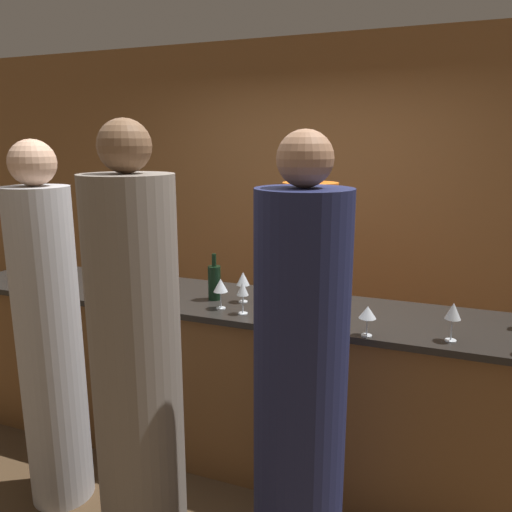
{
  "coord_description": "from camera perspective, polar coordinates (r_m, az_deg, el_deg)",
  "views": [
    {
      "loc": [
        1.11,
        -2.55,
        1.89
      ],
      "look_at": [
        0.09,
        0.1,
        1.24
      ],
      "focal_mm": 35.0,
      "sensor_mm": 36.0,
      "label": 1
    }
  ],
  "objects": [
    {
      "name": "wine_glass_3",
      "position": [
        2.74,
        -4.07,
        -3.44
      ],
      "size": [
        0.08,
        0.08,
        0.17
      ],
      "color": "silver",
      "rests_on": "bar_counter"
    },
    {
      "name": "ice_bucket",
      "position": [
        2.91,
        4.02,
        -2.96
      ],
      "size": [
        0.16,
        0.16,
        0.21
      ],
      "color": "silver",
      "rests_on": "bar_counter"
    },
    {
      "name": "wine_glass_5",
      "position": [
        2.46,
        21.61,
        -5.97
      ],
      "size": [
        0.07,
        0.07,
        0.18
      ],
      "color": "silver",
      "rests_on": "bar_counter"
    },
    {
      "name": "wine_glass_4",
      "position": [
        3.46,
        -21.86,
        -1.39
      ],
      "size": [
        0.07,
        0.07,
        0.14
      ],
      "color": "silver",
      "rests_on": "bar_counter"
    },
    {
      "name": "wine_bottle_0",
      "position": [
        2.91,
        -4.77,
        -2.97
      ],
      "size": [
        0.07,
        0.07,
        0.27
      ],
      "color": "black",
      "rests_on": "bar_counter"
    },
    {
      "name": "wine_glass_7",
      "position": [
        2.65,
        -1.53,
        -3.88
      ],
      "size": [
        0.06,
        0.06,
        0.18
      ],
      "color": "silver",
      "rests_on": "bar_counter"
    },
    {
      "name": "wine_bottle_1",
      "position": [
        3.24,
        -12.4,
        -1.32
      ],
      "size": [
        0.07,
        0.07,
        0.3
      ],
      "color": "black",
      "rests_on": "bar_counter"
    },
    {
      "name": "wine_glass_2",
      "position": [
        2.42,
        12.64,
        -6.38
      ],
      "size": [
        0.08,
        0.08,
        0.15
      ],
      "color": "silver",
      "rests_on": "bar_counter"
    },
    {
      "name": "guest_1",
      "position": [
        2.8,
        -22.51,
        -8.9
      ],
      "size": [
        0.32,
        0.32,
        1.91
      ],
      "color": "#B2B2B7",
      "rests_on": "ground_plane"
    },
    {
      "name": "wine_glass_0",
      "position": [
        2.85,
        -1.49,
        -2.68
      ],
      "size": [
        0.08,
        0.08,
        0.18
      ],
      "color": "silver",
      "rests_on": "bar_counter"
    },
    {
      "name": "guest_2",
      "position": [
        2.32,
        -13.46,
        -12.18
      ],
      "size": [
        0.4,
        0.4,
        1.99
      ],
      "color": "gray",
      "rests_on": "ground_plane"
    },
    {
      "name": "guest_0",
      "position": [
        2.11,
        5.06,
        -15.14
      ],
      "size": [
        0.38,
        0.38,
        1.94
      ],
      "color": "#1E234C",
      "rests_on": "ground_plane"
    },
    {
      "name": "bar_counter",
      "position": [
        3.11,
        -2.35,
        -13.73
      ],
      "size": [
        3.65,
        0.66,
        0.99
      ],
      "color": "brown",
      "rests_on": "ground_plane"
    },
    {
      "name": "bartender",
      "position": [
        3.59,
        5.95,
        -4.16
      ],
      "size": [
        0.38,
        0.38,
        1.83
      ],
      "rotation": [
        0.0,
        0.0,
        3.14
      ],
      "color": "orange",
      "rests_on": "ground_plane"
    },
    {
      "name": "back_wall",
      "position": [
        4.63,
        6.99,
        6.66
      ],
      "size": [
        8.0,
        0.06,
        2.8
      ],
      "color": "olive",
      "rests_on": "ground_plane"
    },
    {
      "name": "wine_glass_6",
      "position": [
        2.94,
        -10.26,
        -2.46
      ],
      "size": [
        0.08,
        0.08,
        0.17
      ],
      "color": "silver",
      "rests_on": "bar_counter"
    },
    {
      "name": "ground_plane",
      "position": [
        3.36,
        -2.26,
        -21.35
      ],
      "size": [
        14.0,
        14.0,
        0.0
      ],
      "primitive_type": "plane",
      "color": "#4C3823"
    }
  ]
}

